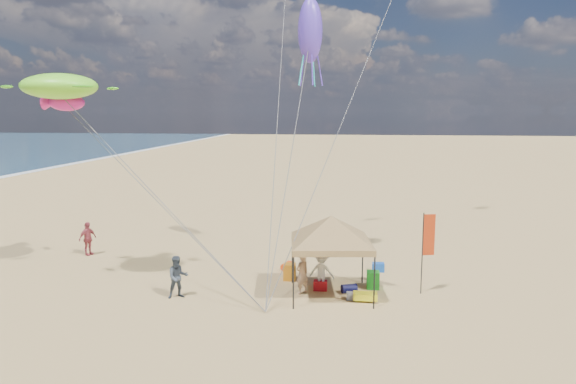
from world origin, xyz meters
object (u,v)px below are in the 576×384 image
(chair_yellow, at_px, (290,272))
(beach_cart, at_px, (365,296))
(person_near_a, at_px, (302,274))
(cooler_red, at_px, (320,285))
(feather_flag, at_px, (427,240))
(person_near_b, at_px, (178,277))
(canopy_tent, at_px, (331,219))
(person_near_c, at_px, (322,271))
(person_far_a, at_px, (88,239))
(cooler_blue, at_px, (378,267))
(chair_green, at_px, (373,280))

(chair_yellow, relative_size, beach_cart, 0.78)
(chair_yellow, distance_m, person_near_a, 1.83)
(beach_cart, bearing_deg, cooler_red, 149.54)
(feather_flag, bearing_deg, person_near_b, -170.15)
(cooler_red, bearing_deg, person_near_a, -144.54)
(canopy_tent, height_order, beach_cart, canopy_tent)
(feather_flag, height_order, person_near_a, feather_flag)
(beach_cart, bearing_deg, person_near_c, 147.77)
(person_near_b, relative_size, person_far_a, 0.98)
(person_near_c, bearing_deg, person_near_a, 44.35)
(cooler_blue, distance_m, chair_yellow, 4.16)
(canopy_tent, distance_m, person_near_b, 6.29)
(canopy_tent, distance_m, person_near_c, 2.37)
(chair_green, height_order, person_near_c, person_near_c)
(canopy_tent, height_order, cooler_blue, canopy_tent)
(person_near_a, bearing_deg, canopy_tent, 133.75)
(cooler_red, bearing_deg, beach_cart, -30.46)
(cooler_red, height_order, person_far_a, person_far_a)
(chair_green, height_order, beach_cart, chair_green)
(person_near_b, height_order, person_far_a, person_far_a)
(person_near_a, relative_size, person_near_b, 0.97)
(feather_flag, height_order, chair_green, feather_flag)
(person_far_a, bearing_deg, canopy_tent, -85.44)
(person_near_b, bearing_deg, cooler_red, -11.99)
(canopy_tent, bearing_deg, chair_green, 30.41)
(person_near_c, bearing_deg, person_far_a, -9.63)
(chair_yellow, relative_size, person_near_a, 0.43)
(person_far_a, bearing_deg, chair_yellow, -80.28)
(person_near_b, bearing_deg, feather_flag, -18.19)
(cooler_red, height_order, chair_green, chair_green)
(feather_flag, xyz_separation_m, beach_cart, (-2.36, -1.14, -1.96))
(person_near_a, distance_m, person_near_c, 0.91)
(cooler_red, bearing_deg, canopy_tent, -51.06)
(beach_cart, bearing_deg, person_near_a, 167.40)
(person_near_a, bearing_deg, cooler_red, 170.58)
(chair_green, relative_size, chair_yellow, 1.00)
(feather_flag, bearing_deg, person_far_a, 167.07)
(beach_cart, relative_size, person_near_b, 0.54)
(cooler_red, distance_m, beach_cart, 2.05)
(canopy_tent, xyz_separation_m, chair_yellow, (-1.80, 1.65, -2.69))
(cooler_red, xyz_separation_m, person_near_c, (0.04, 0.05, 0.58))
(feather_flag, height_order, person_near_c, feather_flag)
(person_far_a, bearing_deg, beach_cart, -85.63)
(cooler_red, bearing_deg, chair_yellow, 140.51)
(canopy_tent, relative_size, cooler_red, 10.88)
(canopy_tent, distance_m, chair_yellow, 3.63)
(person_near_a, distance_m, person_far_a, 11.93)
(beach_cart, distance_m, person_far_a, 14.44)
(feather_flag, height_order, chair_yellow, feather_flag)
(cooler_blue, relative_size, chair_yellow, 0.77)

